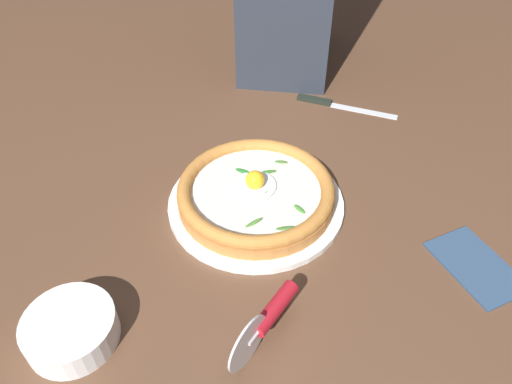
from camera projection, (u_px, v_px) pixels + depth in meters
The scene contains 7 objects.
ground_plane at pixel (240, 223), 0.82m from camera, with size 2.40×2.40×0.03m, color brown.
pizza_plate at pixel (256, 203), 0.83m from camera, with size 0.30×0.30×0.01m, color white.
pizza at pixel (256, 192), 0.81m from camera, with size 0.27×0.27×0.06m.
side_bowl at pixel (71, 329), 0.63m from camera, with size 0.12×0.12×0.04m, color white.
pizza_cutter at pixel (267, 319), 0.62m from camera, with size 0.14×0.07×0.08m.
table_knife at pixel (331, 104), 1.07m from camera, with size 0.05×0.22×0.01m.
folded_napkin at pixel (476, 265), 0.73m from camera, with size 0.14×0.09×0.01m, color navy.
Camera 1 is at (-0.55, -0.15, 0.58)m, focal length 33.55 mm.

